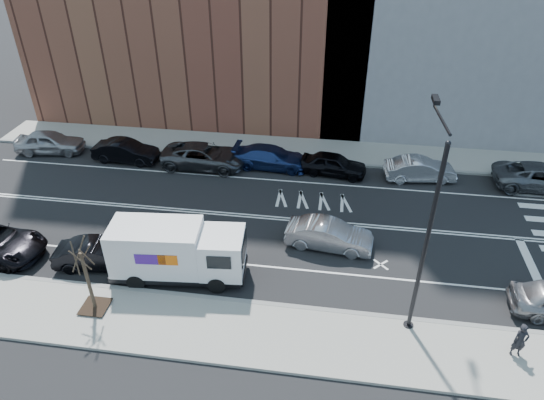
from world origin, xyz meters
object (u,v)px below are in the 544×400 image
(driving_sedan, at_px, (329,235))
(pedestrian, at_px, (520,341))
(far_parked_b, at_px, (126,151))
(far_parked_a, at_px, (50,142))
(fedex_van, at_px, (177,251))

(driving_sedan, distance_m, pedestrian, 10.03)
(far_parked_b, bearing_deg, driving_sedan, -115.13)
(far_parked_b, relative_size, pedestrian, 2.78)
(far_parked_a, distance_m, driving_sedan, 21.95)
(far_parked_a, distance_m, far_parked_b, 5.94)
(fedex_van, relative_size, pedestrian, 4.05)
(driving_sedan, xyz_separation_m, pedestrian, (7.90, -6.19, 0.21))
(far_parked_a, height_order, pedestrian, pedestrian)
(fedex_van, bearing_deg, far_parked_a, 133.89)
(fedex_van, distance_m, pedestrian, 15.35)
(far_parked_a, bearing_deg, pedestrian, -124.44)
(fedex_van, xyz_separation_m, pedestrian, (15.08, -2.78, -0.58))
(driving_sedan, bearing_deg, far_parked_b, 68.63)
(fedex_van, relative_size, far_parked_a, 1.39)
(fedex_van, distance_m, far_parked_b, 13.26)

